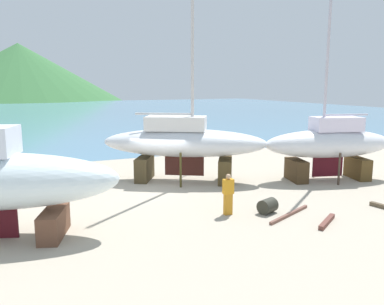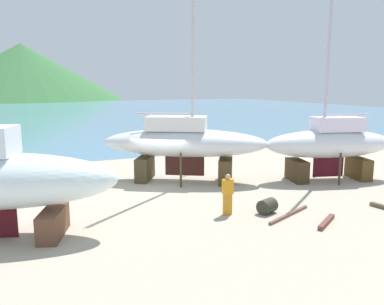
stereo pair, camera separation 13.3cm
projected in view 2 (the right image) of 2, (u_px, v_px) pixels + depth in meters
name	position (u px, v px, depth m)	size (l,w,h in m)	color
ground_plane	(180.00, 201.00, 18.38)	(45.54, 45.54, 0.00)	#B1A591
sea_water	(58.00, 113.00, 75.84)	(144.13, 104.38, 0.01)	#5584A5
headland_hill	(24.00, 99.00, 143.85)	(140.53, 140.53, 39.90)	#396F3B
sailboat_small_center	(184.00, 142.00, 21.85)	(9.22, 6.90, 15.83)	#4A3B1F
sailboat_far_slipway	(330.00, 144.00, 22.13)	(7.82, 4.15, 13.66)	#45311C
worker	(228.00, 194.00, 16.30)	(0.45, 0.26, 1.73)	orange
barrel_by_slipway	(68.00, 177.00, 21.24)	(0.54, 0.54, 0.90)	#5A2414
barrel_ochre	(48.00, 182.00, 20.11)	(0.62, 0.62, 0.89)	olive
barrel_rust_near	(1.00, 188.00, 19.38)	(0.62, 0.62, 0.80)	navy
barrel_blue_faded	(267.00, 206.00, 16.57)	(0.61, 0.61, 0.75)	#2E2F25
timber_short_cross	(289.00, 215.00, 16.25)	(2.98, 0.13, 0.12)	brown
timber_long_fore	(326.00, 222.00, 15.32)	(1.76, 0.19, 0.17)	brown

